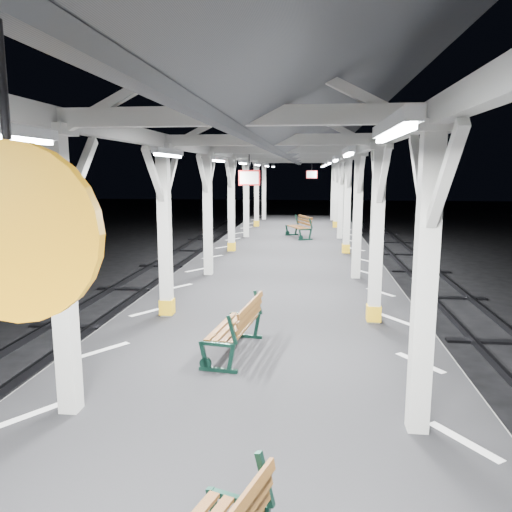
# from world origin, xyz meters

# --- Properties ---
(ground) EXTENTS (120.00, 120.00, 0.00)m
(ground) POSITION_xyz_m (0.00, 0.00, 0.00)
(ground) COLOR black
(ground) RESTS_ON ground
(platform) EXTENTS (6.00, 50.00, 1.00)m
(platform) POSITION_xyz_m (0.00, 0.00, 0.50)
(platform) COLOR black
(platform) RESTS_ON ground
(hazard_stripes_left) EXTENTS (1.00, 48.00, 0.01)m
(hazard_stripes_left) POSITION_xyz_m (-2.45, 0.00, 1.00)
(hazard_stripes_left) COLOR silver
(hazard_stripes_left) RESTS_ON platform
(hazard_stripes_right) EXTENTS (1.00, 48.00, 0.01)m
(hazard_stripes_right) POSITION_xyz_m (2.45, 0.00, 1.00)
(hazard_stripes_right) COLOR silver
(hazard_stripes_right) RESTS_ON platform
(canopy) EXTENTS (5.40, 49.00, 4.65)m
(canopy) POSITION_xyz_m (0.00, -0.01, 4.56)
(canopy) COLOR beige
(canopy) RESTS_ON platform
(bench_mid) EXTENTS (0.79, 1.64, 0.86)m
(bench_mid) POSITION_xyz_m (-0.28, 0.08, 1.46)
(bench_mid) COLOR black
(bench_mid) RESTS_ON platform
(bench_far) EXTENTS (1.22, 1.81, 0.92)m
(bench_far) POSITION_xyz_m (0.34, 14.04, 1.49)
(bench_far) COLOR black
(bench_far) RESTS_ON platform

